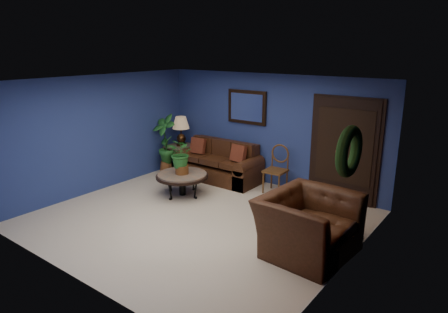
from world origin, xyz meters
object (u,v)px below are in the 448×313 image
Objects in this scene: end_table at (182,151)px; side_chair at (277,166)px; armchair at (308,225)px; sofa at (220,166)px; coffee_table at (182,176)px; table_lamp at (181,128)px.

side_chair is (2.74, 0.08, 0.09)m from end_table.
armchair reaches higher than end_table.
sofa is 1.55m from side_chair.
coffee_table is 1.81m from end_table.
end_table is 0.61m from table_lamp.
end_table is at bearing -178.70° from sofa.
table_lamp is at bearing 133.20° from coffee_table.
armchair is at bearing -31.75° from sofa.
sofa is at bearing 1.30° from end_table.
coffee_table is at bearing -46.80° from table_lamp.
table_lamp is 0.50× the size of armchair.
armchair reaches higher than coffee_table.
table_lamp reaches higher than sofa.
table_lamp reaches higher than side_chair.
armchair is (3.21, -0.66, 0.04)m from coffee_table.
side_chair reaches higher than armchair.
sofa reaches higher than end_table.
coffee_table is at bearing -46.80° from end_table.
side_chair is (1.50, 1.39, 0.17)m from coffee_table.
table_lamp is at bearing 70.60° from armchair.
end_table is 4.87m from armchair.
sofa is 1.98× the size of side_chair.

